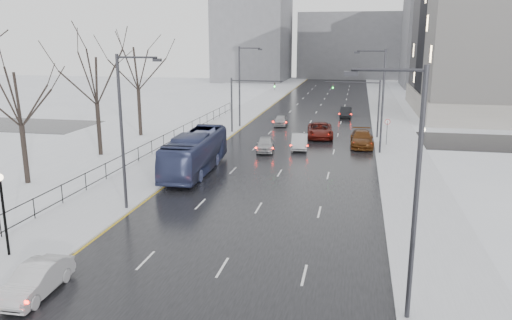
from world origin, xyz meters
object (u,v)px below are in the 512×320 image
Objects in this scene: tree_park_c at (28,184)px; mast_signal_right at (369,102)px; bus at (195,152)px; sedan_right_cross at (320,130)px; sedan_right_far at (362,139)px; sedan_right_distant at (346,112)px; streetlight_r_near at (411,184)px; sedan_right_near at (300,141)px; sedan_center_far at (281,120)px; sedan_center_near at (265,144)px; mast_signal_left at (241,99)px; streetlight_l_near at (125,125)px; lamppost_r_mid at (422,147)px; no_uturn_sign at (387,124)px; sedan_left_near at (36,280)px; lamppost_l at (3,203)px; streetlight_r_mid at (380,96)px; tree_park_e at (141,136)px; streetlight_l_far at (241,83)px; tree_park_d at (101,156)px.

mast_signal_right reaches higher than tree_park_c.
sedan_right_cross is at bearing 59.77° from bus.
sedan_right_distant is at bearing 94.63° from sedan_right_far.
streetlight_r_near is (26.67, -14.00, 5.62)m from tree_park_c.
sedan_center_far is (-4.00, 13.46, -0.07)m from sedan_right_near.
sedan_center_near is 15.31m from sedan_center_far.
mast_signal_left is 11.15m from sedan_right_near.
sedan_right_near is 14.05m from sedan_center_far.
lamppost_r_mid is (19.17, 10.00, -2.67)m from streetlight_l_near.
lamppost_r_mid is 0.76× the size of sedan_right_far.
streetlight_l_near is 32.03m from mast_signal_right.
streetlight_r_near reaches higher than sedan_right_far.
no_uturn_sign is at bearing 54.11° from streetlight_l_near.
lamppost_r_mid is 1.04× the size of sedan_left_near.
sedan_right_cross is at bearing -170.43° from mast_signal_right.
sedan_left_near is (3.80, -3.15, -2.22)m from lamppost_l.
sedan_center_near is at bearing -126.50° from sedan_right_cross.
sedan_center_far is at bearing 101.48° from sedan_right_near.
sedan_right_far is (-1.49, 3.14, -4.76)m from streetlight_r_mid.
tree_park_e is 20.53m from sedan_right_cross.
streetlight_r_near is 1.68× the size of sedan_right_cross.
sedan_left_near reaches higher than sedan_center_far.
streetlight_l_far reaches higher than mast_signal_right.
mast_signal_left is at bearing 53.20° from tree_park_d.
mast_signal_right is at bearing 115.11° from no_uturn_sign.
tree_park_e is 1.35× the size of streetlight_l_near.
mast_signal_left is at bearing 159.20° from sedan_right_far.
mast_signal_left is (11.17, 24.00, 4.11)m from tree_park_c.
mast_signal_left reaches higher than tree_park_c.
lamppost_l reaches higher than bus.
no_uturn_sign is (17.37, 24.00, -3.32)m from streetlight_l_near.
lamppost_r_mid is 19.41m from sedan_right_cross.
streetlight_l_near is 23.03m from sedan_right_near.
streetlight_r_mid is at bearing -1.95° from sedan_center_near.
sedan_right_distant is (8.00, 8.69, 0.04)m from sedan_center_far.
streetlight_r_mid and streetlight_l_far have the same top height.
tree_park_e is 27.25m from streetlight_r_mid.
tree_park_e reaches higher than sedan_right_cross.
sedan_right_distant is at bearing 75.01° from sedan_right_cross.
tree_park_e reaches higher than bus.
streetlight_r_near is 19.46m from lamppost_l.
tree_park_c is 2.78× the size of sedan_left_near.
streetlight_l_far is at bearing 165.52° from mast_signal_right.
tree_park_c is 33.77m from sedan_center_far.
lamppost_l is 0.76× the size of sedan_right_far.
streetlight_l_near is (9.63, -14.00, 5.62)m from tree_park_d.
lamppost_r_mid is at bearing -73.45° from sedan_right_far.
sedan_center_near is 9.43m from sedan_right_cross.
mast_signal_left is (0.84, 28.00, -1.51)m from streetlight_l_near.
streetlight_l_far is 2.28× the size of sedan_right_distant.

